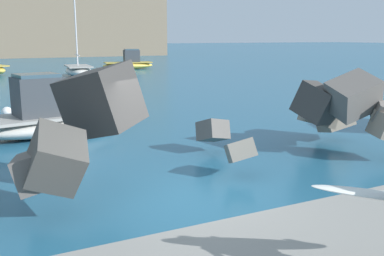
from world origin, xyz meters
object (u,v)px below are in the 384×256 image
at_px(boat_mid_right, 79,70).
at_px(boat_mid_left, 129,63).
at_px(mooring_buoy_middle, 23,81).
at_px(boat_far_right, 48,117).
at_px(mooring_buoy_inner, 7,112).

bearing_deg(boat_mid_right, boat_mid_left, 44.03).
distance_m(boat_mid_left, mooring_buoy_middle, 16.01).
height_order(boat_mid_left, boat_far_right, boat_far_right).
bearing_deg(boat_mid_left, boat_mid_right, -135.97).
bearing_deg(boat_mid_right, mooring_buoy_inner, -111.43).
distance_m(boat_mid_right, mooring_buoy_inner, 19.58).
bearing_deg(boat_far_right, mooring_buoy_inner, 102.13).
bearing_deg(boat_mid_right, boat_far_right, -105.17).
bearing_deg(mooring_buoy_middle, mooring_buoy_inner, -98.81).
height_order(boat_mid_right, mooring_buoy_middle, boat_mid_right).
bearing_deg(boat_far_right, mooring_buoy_middle, 86.36).
relative_size(mooring_buoy_inner, mooring_buoy_middle, 1.00).
bearing_deg(mooring_buoy_middle, boat_mid_left, 42.76).
relative_size(boat_mid_left, mooring_buoy_inner, 12.46).
xyz_separation_m(boat_mid_right, boat_far_right, (-6.18, -22.78, 0.10)).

